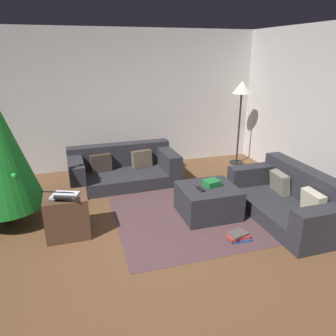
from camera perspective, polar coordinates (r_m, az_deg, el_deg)
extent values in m
plane|color=brown|center=(3.84, -5.40, -14.97)|extent=(6.40, 6.40, 0.00)
cube|color=#BCB7B2|center=(6.32, -11.75, 11.47)|extent=(6.40, 0.12, 2.60)
cube|color=#26262B|center=(5.70, -7.76, -1.67)|extent=(1.86, 1.02, 0.21)
cube|color=#26262B|center=(5.93, -8.60, 2.36)|extent=(1.84, 0.30, 0.41)
cube|color=#26262B|center=(5.80, -0.16, 1.68)|extent=(0.27, 0.97, 0.31)
cube|color=#26262B|center=(5.53, -16.00, -0.06)|extent=(0.27, 0.97, 0.31)
cube|color=brown|center=(5.83, -4.67, 1.65)|extent=(0.38, 0.21, 0.31)
cube|color=#372D24|center=(5.71, -11.81, 0.88)|extent=(0.38, 0.20, 0.31)
cube|color=#26262B|center=(4.81, 19.94, -7.00)|extent=(0.92, 1.77, 0.21)
cube|color=#26262B|center=(4.88, 23.56, -2.86)|extent=(0.25, 1.77, 0.44)
cube|color=#26262B|center=(4.20, 26.51, -8.17)|extent=(0.91, 0.25, 0.29)
cube|color=#26262B|center=(5.28, 15.41, -1.07)|extent=(0.91, 0.25, 0.29)
cube|color=#BCB299|center=(4.54, 24.32, -5.63)|extent=(0.17, 0.37, 0.31)
cube|color=#716B5B|center=(5.04, 19.17, -2.45)|extent=(0.19, 0.37, 0.31)
cube|color=#26262B|center=(4.59, 7.07, -5.77)|extent=(0.78, 0.72, 0.42)
cube|color=#19662D|center=(4.53, 7.74, -2.66)|extent=(0.24, 0.22, 0.08)
cube|color=black|center=(4.40, 5.79, -3.74)|extent=(0.07, 0.17, 0.02)
cylinder|color=brown|center=(4.88, -26.27, -7.23)|extent=(0.10, 0.10, 0.26)
sphere|color=red|center=(4.78, -24.19, 0.89)|extent=(0.08, 0.08, 0.08)
sphere|color=green|center=(4.38, -25.74, -1.22)|extent=(0.08, 0.08, 0.08)
sphere|color=#CC33BF|center=(4.87, -27.31, 2.42)|extent=(0.08, 0.08, 0.08)
sphere|color=green|center=(5.02, -25.87, -0.27)|extent=(0.08, 0.08, 0.08)
sphere|color=yellow|center=(4.71, -26.14, 3.88)|extent=(0.07, 0.07, 0.07)
cube|color=#4C3323|center=(4.24, -17.41, -8.02)|extent=(0.52, 0.44, 0.53)
cube|color=silver|center=(4.12, -17.81, -4.62)|extent=(0.37, 0.33, 0.02)
cube|color=black|center=(3.94, -18.88, -4.10)|extent=(0.36, 0.31, 0.11)
cube|color=#2D5193|center=(4.15, 12.64, -12.15)|extent=(0.24, 0.15, 0.04)
cube|color=#B7332D|center=(4.12, 12.30, -11.73)|extent=(0.25, 0.15, 0.04)
cube|color=#4C423D|center=(4.10, 12.29, -11.27)|extent=(0.26, 0.22, 0.03)
cylinder|color=black|center=(6.86, 12.00, 1.01)|extent=(0.28, 0.28, 0.02)
cylinder|color=black|center=(6.67, 12.43, 6.69)|extent=(0.04, 0.04, 1.42)
cone|color=beige|center=(6.54, 12.98, 13.78)|extent=(0.36, 0.36, 0.24)
cube|color=#483033|center=(4.68, 6.96, -8.05)|extent=(2.60, 2.00, 0.01)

